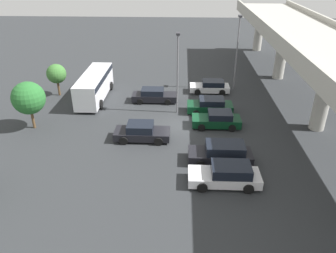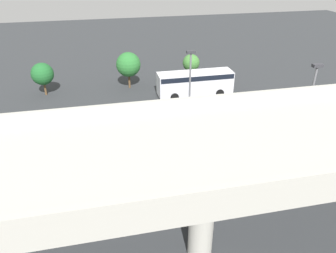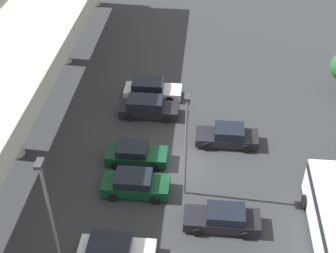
# 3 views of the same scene
# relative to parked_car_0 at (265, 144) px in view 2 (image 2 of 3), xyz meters

# --- Properties ---
(ground_plane) EXTENTS (117.45, 117.45, 0.00)m
(ground_plane) POSITION_rel_parked_car_0_xyz_m (8.44, -3.46, -0.67)
(ground_plane) COLOR #2D3033
(highway_overpass) EXTENTS (56.13, 7.74, 7.79)m
(highway_overpass) POSITION_rel_parked_car_0_xyz_m (8.44, 8.94, 5.71)
(highway_overpass) COLOR #ADAAA0
(highway_overpass) RESTS_ON ground_plane
(parked_car_0) EXTENTS (2.10, 4.42, 1.39)m
(parked_car_0) POSITION_rel_parked_car_0_xyz_m (0.00, 0.00, 0.00)
(parked_car_0) COLOR silver
(parked_car_0) RESTS_ON ground_plane
(parked_car_1) EXTENTS (2.01, 4.69, 1.43)m
(parked_car_1) POSITION_rel_parked_car_0_xyz_m (2.94, -6.17, -0.00)
(parked_car_1) COLOR black
(parked_car_1) RESTS_ON ground_plane
(parked_car_2) EXTENTS (2.17, 4.43, 1.49)m
(parked_car_2) POSITION_rel_parked_car_0_xyz_m (5.41, -0.41, 0.04)
(parked_car_2) COLOR #0C381E
(parked_car_2) RESTS_ON ground_plane
(parked_car_3) EXTENTS (2.11, 4.36, 1.46)m
(parked_car_3) POSITION_rel_parked_car_0_xyz_m (8.40, 0.01, 0.01)
(parked_car_3) COLOR #0C381E
(parked_car_3) RESTS_ON ground_plane
(parked_car_4) EXTENTS (2.15, 4.65, 1.49)m
(parked_car_4) POSITION_rel_parked_car_0_xyz_m (11.06, -6.55, 0.02)
(parked_car_4) COLOR black
(parked_car_4) RESTS_ON ground_plane
(parked_car_5) EXTENTS (2.16, 4.76, 1.56)m
(parked_car_5) POSITION_rel_parked_car_0_xyz_m (14.16, -0.16, 0.08)
(parked_car_5) COLOR black
(parked_car_5) RESTS_ON ground_plane
(parked_car_6) EXTENTS (2.16, 4.86, 1.52)m
(parked_car_6) POSITION_rel_parked_car_0_xyz_m (16.87, -0.13, 0.05)
(parked_car_6) COLOR silver
(parked_car_6) RESTS_ON ground_plane
(shuttle_bus) EXTENTS (8.50, 2.60, 2.73)m
(shuttle_bus) POSITION_rel_parked_car_0_xyz_m (2.35, -12.60, 0.96)
(shuttle_bus) COLOR silver
(shuttle_bus) RESTS_ON ground_plane
(lamp_post_near_aisle) EXTENTS (0.70, 0.35, 7.80)m
(lamp_post_near_aisle) POSITION_rel_parked_car_0_xyz_m (5.58, -3.67, 3.91)
(lamp_post_near_aisle) COLOR slate
(lamp_post_near_aisle) RESTS_ON ground_plane
(lamp_post_mid_lot) EXTENTS (0.70, 0.35, 8.27)m
(lamp_post_mid_lot) POSITION_rel_parked_car_0_xyz_m (-1.15, 2.77, 4.16)
(lamp_post_mid_lot) COLOR slate
(lamp_post_mid_lot) RESTS_ON ground_plane
(tree_front_left) EXTENTS (2.10, 2.10, 3.53)m
(tree_front_left) POSITION_rel_parked_car_0_xyz_m (1.63, -16.86, 1.80)
(tree_front_left) COLOR brown
(tree_front_left) RESTS_ON ground_plane
(tree_front_right) EXTENTS (2.87, 2.87, 4.34)m
(tree_front_right) POSITION_rel_parked_car_0_xyz_m (9.40, -16.52, 2.22)
(tree_front_right) COLOR brown
(tree_front_right) RESTS_ON ground_plane
(tree_front_far_right) EXTENTS (2.49, 2.49, 3.76)m
(tree_front_far_right) POSITION_rel_parked_car_0_xyz_m (19.10, -16.41, 1.83)
(tree_front_far_right) COLOR brown
(tree_front_far_right) RESTS_ON ground_plane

